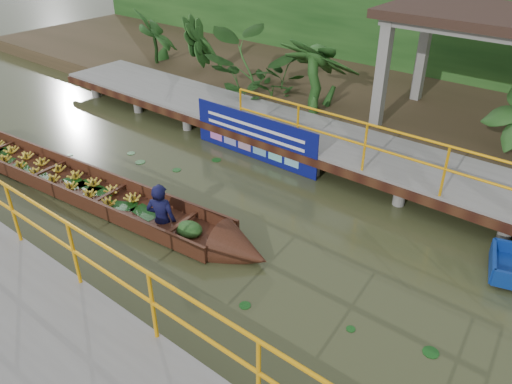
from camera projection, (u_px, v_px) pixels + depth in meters
The scene contains 9 objects.
ground at pixel (196, 210), 9.81m from camera, with size 80.00×80.00×0.00m, color #30351A.
land_strip at pixel (375, 97), 14.73m from camera, with size 30.00×8.00×0.45m, color #352D1A.
far_dock at pixel (297, 133), 11.86m from camera, with size 16.00×2.06×1.66m.
near_dock at pixel (17, 357), 6.31m from camera, with size 18.00×2.40×1.73m.
pavilion at pixel (488, 29), 10.98m from camera, with size 4.40×3.00×3.00m.
foliage_backdrop at pixel (420, 21), 15.50m from camera, with size 30.00×0.80×4.00m, color #143912.
vendor_boat at pixel (85, 184), 10.27m from camera, with size 9.44×1.81×1.98m.
blue_banner at pixel (254, 137), 11.48m from camera, with size 3.47×0.04×1.08m.
tropical_plants at pixel (313, 77), 13.18m from camera, with size 14.23×1.23×1.54m.
Camera 1 is at (6.10, -5.70, 5.31)m, focal length 35.00 mm.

